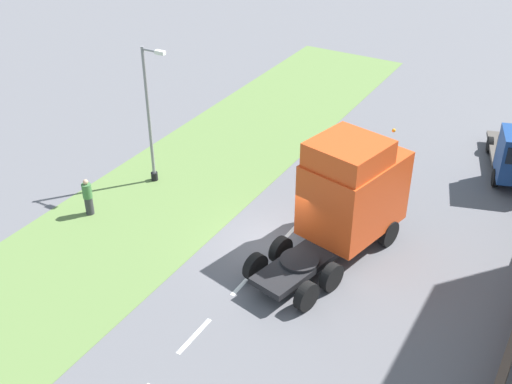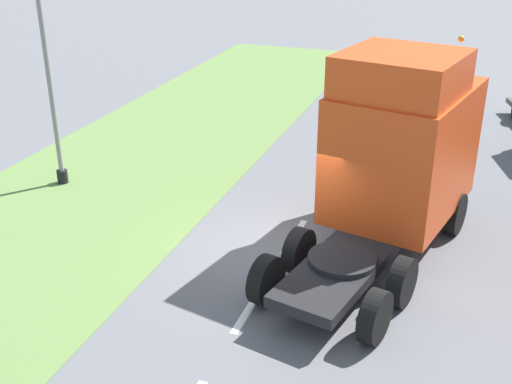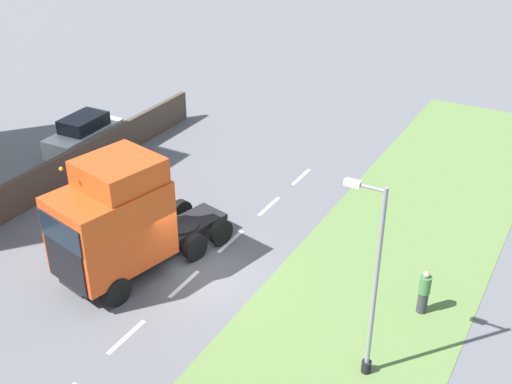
% 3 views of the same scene
% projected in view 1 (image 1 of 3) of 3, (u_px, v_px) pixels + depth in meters
% --- Properties ---
extents(ground_plane, '(120.00, 120.00, 0.00)m').
position_uv_depth(ground_plane, '(276.00, 248.00, 24.73)').
color(ground_plane, slate).
rests_on(ground_plane, ground).
extents(grass_verge, '(7.00, 44.00, 0.01)m').
position_uv_depth(grass_verge, '(152.00, 206.00, 27.29)').
color(grass_verge, '#607F42').
rests_on(grass_verge, ground).
extents(lane_markings, '(0.16, 17.80, 0.00)m').
position_uv_depth(lane_markings, '(267.00, 258.00, 24.22)').
color(lane_markings, white).
rests_on(lane_markings, ground).
extents(lorry_cab, '(3.98, 7.22, 4.72)m').
position_uv_depth(lorry_cab, '(349.00, 194.00, 23.71)').
color(lorry_cab, black).
rests_on(lorry_cab, ground).
extents(lamp_post, '(1.27, 0.30, 6.27)m').
position_uv_depth(lamp_post, '(151.00, 122.00, 27.58)').
color(lamp_post, black).
rests_on(lamp_post, ground).
extents(pedestrian, '(0.39, 0.39, 1.65)m').
position_uv_depth(pedestrian, '(88.00, 197.00, 26.36)').
color(pedestrian, '#333338').
rests_on(pedestrian, ground).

